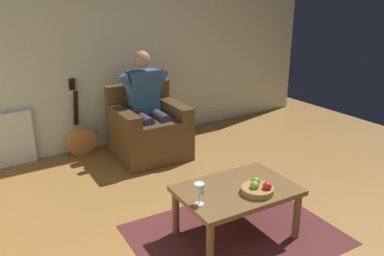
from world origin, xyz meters
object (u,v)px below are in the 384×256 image
at_px(guitar, 81,138).
at_px(fruit_bowl, 258,189).
at_px(coffee_table, 237,195).
at_px(person_seated, 148,103).
at_px(wine_glass_near, 199,190).
at_px(armchair, 149,131).

relative_size(guitar, fruit_bowl, 3.69).
relative_size(coffee_table, guitar, 1.02).
relative_size(person_seated, wine_glass_near, 7.41).
distance_m(coffee_table, fruit_bowl, 0.20).
bearing_deg(coffee_table, guitar, -77.24).
xyz_separation_m(wine_glass_near, fruit_bowl, (-0.48, 0.10, -0.09)).
bearing_deg(guitar, fruit_bowl, 103.96).
bearing_deg(wine_glass_near, coffee_table, -173.31).
bearing_deg(wine_glass_near, fruit_bowl, 168.24).
bearing_deg(person_seated, fruit_bowl, 90.11).
distance_m(person_seated, guitar, 0.95).
height_order(person_seated, coffee_table, person_seated).
relative_size(person_seated, fruit_bowl, 4.98).
xyz_separation_m(guitar, fruit_bowl, (-0.62, 2.50, 0.26)).
relative_size(wine_glass_near, fruit_bowl, 0.67).
bearing_deg(fruit_bowl, person_seated, -91.97).
bearing_deg(armchair, fruit_bowl, 90.11).
bearing_deg(armchair, person_seated, 90.00).
xyz_separation_m(armchair, coffee_table, (0.16, 1.89, 0.06)).
height_order(armchair, fruit_bowl, armchair).
bearing_deg(fruit_bowl, wine_glass_near, -11.76).
distance_m(person_seated, wine_glass_near, 2.01).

